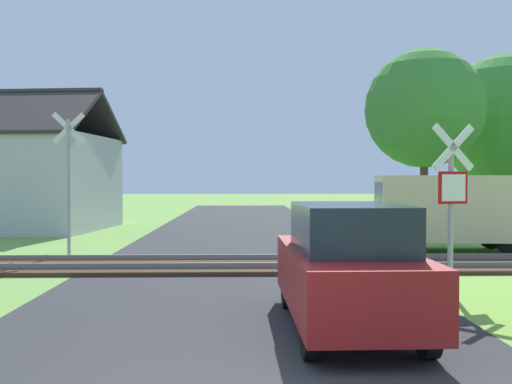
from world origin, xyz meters
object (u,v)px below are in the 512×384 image
(tree_far, at_px, (508,122))
(stop_sign_near, at_px, (452,197))
(tree_right, at_px, (424,109))
(parked_car, at_px, (347,267))
(mail_truck, at_px, (444,209))
(crossing_sign_far, at_px, (69,174))
(house, at_px, (27,179))

(tree_far, bearing_deg, stop_sign_near, -117.90)
(tree_right, height_order, parked_car, tree_right)
(mail_truck, height_order, parked_car, mail_truck)
(stop_sign_near, height_order, crossing_sign_far, crossing_sign_far)
(stop_sign_near, distance_m, parked_car, 3.56)
(tree_right, bearing_deg, house, 179.04)
(stop_sign_near, relative_size, parked_car, 0.78)
(stop_sign_near, xyz_separation_m, tree_right, (3.85, 13.61, 3.32))
(tree_far, bearing_deg, tree_right, -144.48)
(stop_sign_near, xyz_separation_m, house, (-13.02, 13.90, 0.33))
(stop_sign_near, xyz_separation_m, tree_far, (9.25, 17.47, 3.16))
(crossing_sign_far, height_order, mail_truck, crossing_sign_far)
(house, distance_m, mail_truck, 16.96)
(tree_far, xyz_separation_m, parked_car, (-11.64, -19.94, -4.07))
(stop_sign_near, distance_m, crossing_sign_far, 10.02)
(house, xyz_separation_m, parked_car, (10.62, -16.37, -1.24))
(stop_sign_near, relative_size, house, 0.43)
(tree_right, relative_size, tree_far, 0.92)
(house, distance_m, tree_far, 22.72)
(stop_sign_near, relative_size, mail_truck, 0.62)
(house, height_order, tree_right, tree_right)
(mail_truck, bearing_deg, house, 68.44)
(house, height_order, parked_car, house)
(stop_sign_near, relative_size, tree_right, 0.41)
(crossing_sign_far, height_order, house, house)
(tree_right, distance_m, parked_car, 17.77)
(tree_right, distance_m, tree_far, 6.63)
(crossing_sign_far, distance_m, mail_truck, 10.79)
(house, distance_m, parked_car, 19.56)
(house, relative_size, mail_truck, 1.45)
(mail_truck, bearing_deg, tree_right, -8.07)
(crossing_sign_far, xyz_separation_m, tree_right, (12.44, 8.48, 2.86))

